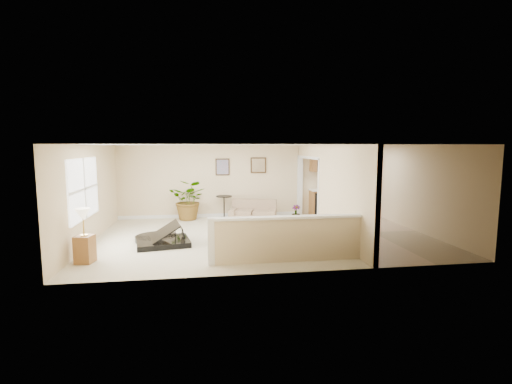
{
  "coord_description": "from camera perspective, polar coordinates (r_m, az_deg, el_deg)",
  "views": [
    {
      "loc": [
        -1.67,
        -9.84,
        2.46
      ],
      "look_at": [
        -0.16,
        0.4,
        1.18
      ],
      "focal_mm": 26.0,
      "sensor_mm": 36.0,
      "label": 1
    }
  ],
  "objects": [
    {
      "name": "kitchen_cabinets",
      "position": [
        13.57,
        12.67,
        0.15
      ],
      "size": [
        2.36,
        0.65,
        2.33
      ],
      "color": "olive",
      "rests_on": "floor"
    },
    {
      "name": "wall_mirror",
      "position": [
        12.98,
        0.37,
        4.14
      ],
      "size": [
        0.55,
        0.04,
        0.55
      ],
      "color": "#3A2815",
      "rests_on": "back_wall"
    },
    {
      "name": "accent_table",
      "position": [
        12.66,
        -4.94,
        -1.86
      ],
      "size": [
        0.54,
        0.54,
        0.79
      ],
      "color": "black",
      "rests_on": "floor"
    },
    {
      "name": "right_wall",
      "position": [
        11.68,
        23.58,
        0.51
      ],
      "size": [
        0.04,
        6.0,
        2.5
      ],
      "primitive_type": "cube",
      "color": "beige",
      "rests_on": "floor"
    },
    {
      "name": "left_wall",
      "position": [
        10.31,
        -24.24,
        -0.32
      ],
      "size": [
        0.04,
        6.0,
        2.5
      ],
      "primitive_type": "cube",
      "color": "beige",
      "rests_on": "floor"
    },
    {
      "name": "piano",
      "position": [
        9.71,
        -14.3,
        -4.8
      ],
      "size": [
        1.65,
        1.68,
        1.21
      ],
      "rotation": [
        0.0,
        0.0,
        0.18
      ],
      "color": "black",
      "rests_on": "floor"
    },
    {
      "name": "floor",
      "position": [
        10.28,
        1.22,
        -6.8
      ],
      "size": [
        9.0,
        9.0,
        0.0
      ],
      "primitive_type": "plane",
      "color": "beige",
      "rests_on": "ground"
    },
    {
      "name": "interior_partition",
      "position": [
        10.74,
        10.52,
        0.3
      ],
      "size": [
        0.18,
        5.99,
        2.5
      ],
      "color": "beige",
      "rests_on": "floor"
    },
    {
      "name": "loveseat",
      "position": [
        12.44,
        -0.5,
        -2.8
      ],
      "size": [
        1.74,
        1.25,
        0.87
      ],
      "rotation": [
        0.0,
        0.0,
        -0.27
      ],
      "color": "#987E60",
      "rests_on": "floor"
    },
    {
      "name": "small_plant",
      "position": [
        12.48,
        6.16,
        -3.34
      ],
      "size": [
        0.37,
        0.37,
        0.51
      ],
      "color": "black",
      "rests_on": "floor"
    },
    {
      "name": "palm_plant",
      "position": [
        12.63,
        -10.21,
        -1.24
      ],
      "size": [
        1.49,
        1.39,
        1.35
      ],
      "color": "black",
      "rests_on": "floor"
    },
    {
      "name": "pony_half_wall",
      "position": [
        7.98,
        4.54,
        -7.06
      ],
      "size": [
        3.42,
        0.22,
        1.0
      ],
      "color": "beige",
      "rests_on": "floor"
    },
    {
      "name": "piano_bench",
      "position": [
        9.59,
        -4.78,
        -6.38
      ],
      "size": [
        0.58,
        0.79,
        0.47
      ],
      "primitive_type": "cube",
      "rotation": [
        0.0,
        0.0,
        0.35
      ],
      "color": "black",
      "rests_on": "floor"
    },
    {
      "name": "ceiling",
      "position": [
        9.98,
        1.26,
        7.28
      ],
      "size": [
        9.0,
        6.0,
        0.04
      ],
      "primitive_type": "cube",
      "color": "white",
      "rests_on": "back_wall"
    },
    {
      "name": "left_window",
      "position": [
        9.81,
        -25.01,
        0.47
      ],
      "size": [
        0.05,
        2.15,
        1.45
      ],
      "primitive_type": "cube",
      "color": "white",
      "rests_on": "left_wall"
    },
    {
      "name": "back_wall",
      "position": [
        13.0,
        -0.96,
        1.71
      ],
      "size": [
        9.0,
        0.04,
        2.5
      ],
      "primitive_type": "cube",
      "color": "beige",
      "rests_on": "floor"
    },
    {
      "name": "front_wall",
      "position": [
        7.14,
        5.26,
        -2.74
      ],
      "size": [
        9.0,
        0.04,
        2.5
      ],
      "primitive_type": "cube",
      "color": "beige",
      "rests_on": "floor"
    },
    {
      "name": "lamp_stand",
      "position": [
        8.68,
        -24.91,
        -6.7
      ],
      "size": [
        0.41,
        0.41,
        1.17
      ],
      "color": "olive",
      "rests_on": "floor"
    },
    {
      "name": "wall_art_left",
      "position": [
        12.85,
        -5.16,
        3.86
      ],
      "size": [
        0.48,
        0.04,
        0.58
      ],
      "color": "#3A2815",
      "rests_on": "back_wall"
    },
    {
      "name": "kitchen_vinyl",
      "position": [
        11.23,
        17.37,
        -5.91
      ],
      "size": [
        2.7,
        6.0,
        0.01
      ],
      "primitive_type": "cube",
      "color": "tan",
      "rests_on": "floor"
    }
  ]
}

